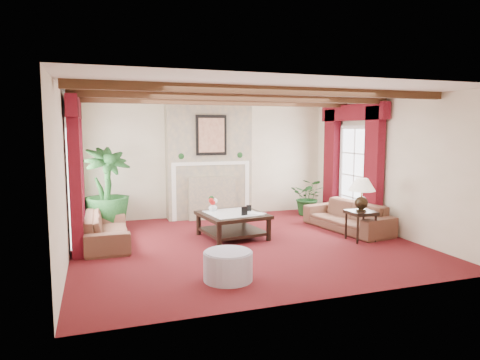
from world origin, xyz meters
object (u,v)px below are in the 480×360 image
object	(u,v)px
sofa_left	(107,224)
potted_palm	(107,207)
sofa_right	(347,212)
ottoman	(228,266)
side_table	(361,226)
coffee_table	(233,225)

from	to	relation	value
sofa_left	potted_palm	xyz separation A→B (m)	(0.04, 1.10, 0.11)
sofa_right	ottoman	bearing A→B (deg)	-66.79
sofa_left	side_table	size ratio (longest dim) A/B	3.38
sofa_right	ottoman	size ratio (longest dim) A/B	3.02
coffee_table	side_table	bearing A→B (deg)	-31.70
sofa_right	ottoman	world-z (taller)	sofa_right
sofa_right	side_table	world-z (taller)	sofa_right
sofa_left	sofa_right	bearing A→B (deg)	-94.79
potted_palm	sofa_left	bearing A→B (deg)	-92.06
side_table	coffee_table	bearing A→B (deg)	156.12
potted_palm	ottoman	distance (m)	3.93
ottoman	potted_palm	bearing A→B (deg)	112.38
sofa_right	coffee_table	xyz separation A→B (m)	(-2.44, 0.18, -0.15)
ottoman	coffee_table	bearing A→B (deg)	70.59
sofa_left	sofa_right	world-z (taller)	sofa_right
ottoman	sofa_left	bearing A→B (deg)	121.27
potted_palm	coffee_table	size ratio (longest dim) A/B	1.68
sofa_left	potted_palm	bearing A→B (deg)	-1.13
ottoman	side_table	bearing A→B (deg)	22.54
sofa_left	ottoman	xyz separation A→B (m)	(1.53, -2.52, -0.17)
potted_palm	side_table	xyz separation A→B (m)	(4.49, -2.38, -0.20)
sofa_left	potted_palm	distance (m)	1.11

